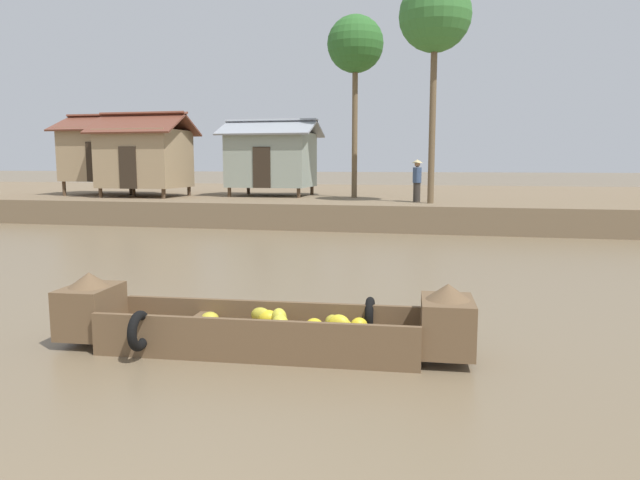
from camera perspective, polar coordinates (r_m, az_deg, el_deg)
ground_plane at (r=11.87m, az=2.90°, el=-4.63°), size 300.00×300.00×0.00m
riverbank_strip at (r=30.79m, az=9.02°, el=3.73°), size 160.00×20.00×0.99m
banana_boat at (r=7.89m, az=-5.79°, el=-8.33°), size 5.59×1.93×1.00m
stilt_house_left at (r=29.87m, az=-19.56°, el=8.01°), size 4.68×3.77×3.84m
stilt_house_mid_left at (r=27.62m, az=-16.82°, el=7.79°), size 4.12×3.39×3.78m
stilt_house_mid_right at (r=27.19m, az=-4.77°, el=7.98°), size 4.33×3.42×3.52m
palm_tree_near at (r=23.07m, az=11.23°, el=20.68°), size 2.65×2.65×8.20m
palm_tree_mid at (r=26.29m, az=3.49°, el=18.48°), size 2.43×2.43×7.80m
vendor_person at (r=23.17m, az=9.51°, el=6.00°), size 0.44×0.44×1.66m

